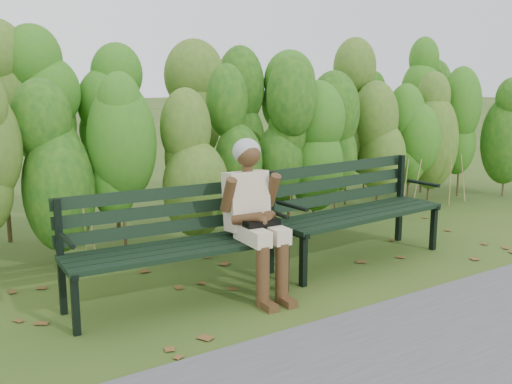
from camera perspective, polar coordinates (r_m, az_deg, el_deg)
ground at (r=5.48m, az=2.06°, el=-8.31°), size 80.00×80.00×0.00m
footpath at (r=4.05m, az=21.37°, el=-16.35°), size 60.00×2.50×0.01m
hedge_band at (r=6.79m, az=-7.16°, el=6.27°), size 11.04×1.67×2.42m
leaf_litter at (r=5.62m, az=-0.40°, el=-7.76°), size 5.81×2.26×0.01m
bench_left at (r=4.91m, az=-7.85°, el=-4.16°), size 1.87×0.74×0.91m
bench_right at (r=6.01m, az=8.99°, el=-1.07°), size 1.96×0.75×0.96m
seated_woman at (r=4.96m, az=-0.19°, el=-1.49°), size 0.52×0.76×1.30m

